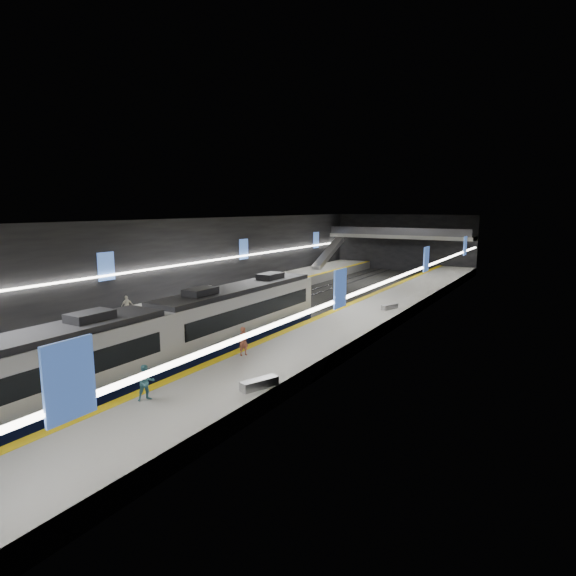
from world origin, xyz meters
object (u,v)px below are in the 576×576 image
Objects in this scene: bench_left_far at (206,289)px; escalator at (328,253)px; bench_right_near at (259,384)px; bench_right_far at (390,307)px; passenger_right_b at (146,383)px; passenger_left_a at (127,306)px; passenger_right_a at (244,342)px; train at (154,339)px.

escalator is at bearing 65.85° from bench_left_far.
bench_right_near is 1.11× the size of bench_right_far.
escalator reaches higher than passenger_right_b.
bench_left_far is 11.41m from passenger_left_a.
passenger_right_b is at bearing -77.21° from bench_right_far.
escalator reaches higher than bench_right_near.
passenger_right_a is at bearing -70.37° from escalator.
bench_left_far is 26.07m from bench_right_near.
bench_right_far is 16.04m from passenger_right_a.
escalator is 5.25× the size of passenger_left_a.
train is at bearing 155.31° from passenger_right_a.
passenger_right_b is at bearing -154.89° from passenger_right_a.
train is 5.46m from passenger_right_b.
bench_left_far is at bearing 156.82° from bench_right_near.
bench_right_far is (17.96, 1.12, -0.02)m from bench_left_far.
passenger_left_a is at bearing -123.03° from bench_right_far.
escalator is 47.11m from passenger_right_b.
train is 42.27m from escalator.
bench_right_near is at bearing -68.66° from bench_right_far.
bench_right_near is (18.63, -18.24, 0.00)m from bench_left_far.
escalator is at bearing 103.69° from train.
passenger_left_a reaches higher than bench_right_near.
train is 18.49× the size of bench_right_far.
bench_right_far is 1.07× the size of passenger_left_a.
bench_right_far is 1.02× the size of passenger_right_a.
escalator is at bearing 44.05° from passenger_right_b.
passenger_left_a is at bearing 178.45° from bench_right_near.
passenger_right_b is (13.69, -45.06, -1.13)m from escalator.
bench_left_far is 1.11× the size of bench_right_far.
train reaches higher than passenger_right_a.
escalator reaches higher than passenger_right_a.
train is at bearing -76.96° from bench_left_far.
passenger_left_a is (1.93, -11.23, 0.54)m from bench_left_far.
bench_right_near is 5.01m from passenger_right_a.
passenger_right_a is (-2.80, -15.78, 0.59)m from bench_right_far.
passenger_left_a is (-16.03, -12.35, 0.56)m from bench_right_far.
passenger_right_a is at bearing 155.31° from bench_right_near.
bench_right_near is at bearing -67.73° from escalator.
passenger_right_a reaches higher than passenger_right_b.
escalator is 44.89m from bench_right_near.
passenger_right_a is 13.67m from passenger_left_a.
passenger_left_a is (-13.23, 3.43, -0.03)m from passenger_right_a.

